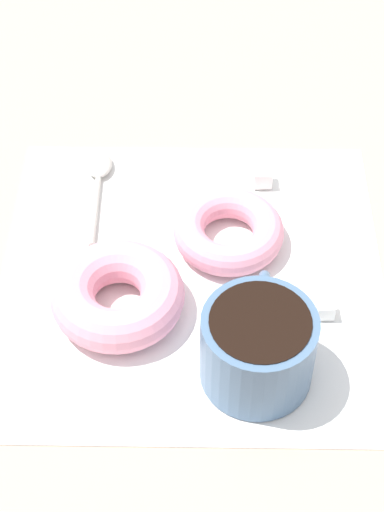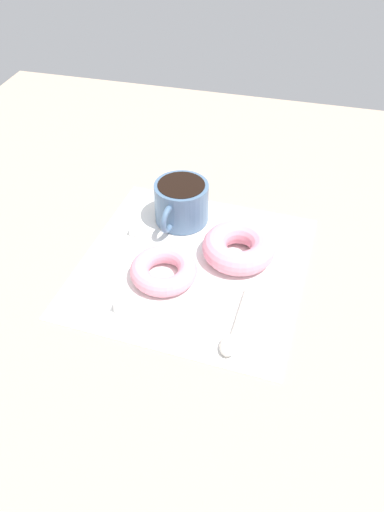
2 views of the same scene
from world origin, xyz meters
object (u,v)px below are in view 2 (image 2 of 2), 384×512
spoon (232,336)px  sugar_cube_extra (135,230)px  donut_near_cup (239,247)px  donut_far (164,270)px  coffee_cup (181,202)px  sugar_cube (122,305)px

spoon → sugar_cube_extra: 25.47cm
donut_near_cup → donut_far: 11.93cm
sugar_cube_extra → donut_far: bearing=131.4°
coffee_cup → donut_near_cup: coffee_cup is taller
donut_near_cup → sugar_cube_extra: (16.92, -1.22, -1.11)cm
donut_near_cup → donut_far: bearing=36.8°
donut_far → sugar_cube_extra: 11.16cm
spoon → sugar_cube: bearing=-4.5°
sugar_cube → coffee_cup: bearing=-96.9°
donut_near_cup → sugar_cube: 19.64cm
coffee_cup → donut_far: size_ratio=1.17×
coffee_cup → spoon: 25.92cm
spoon → donut_far: bearing=-36.1°
coffee_cup → donut_far: 13.96cm
donut_near_cup → sugar_cube_extra: size_ratio=7.65×
donut_far → spoon: donut_far is taller
donut_far → spoon: bearing=143.9°
sugar_cube → sugar_cube_extra: bearing=-76.9°
donut_near_cup → sugar_cube: (13.27, 14.44, -0.97)cm
spoon → sugar_cube_extra: sugar_cube_extra is taller
spoon → sugar_cube: 15.48cm
sugar_cube → sugar_cube_extra: (3.65, -15.67, -0.14)cm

